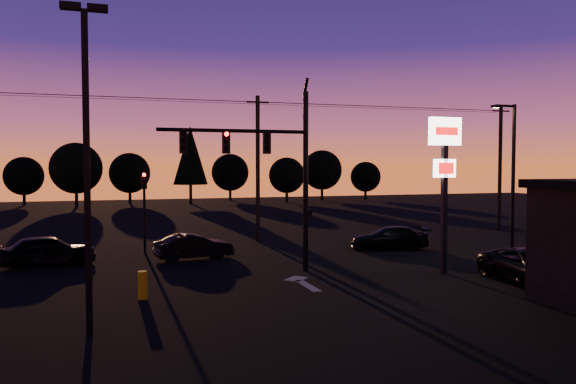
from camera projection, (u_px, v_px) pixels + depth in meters
The scene contains 23 objects.
ground at pixel (304, 292), 20.92m from camera, with size 120.00×120.00×0.00m, color black.
lane_arrow at pixel (302, 282), 22.66m from camera, with size 1.20×3.10×0.01m.
traffic_signal_mast at pixel (271, 161), 24.44m from camera, with size 6.79×0.52×8.58m.
secondary_signal at pixel (144, 200), 30.12m from camera, with size 0.30×0.31×4.35m.
parking_lot_light at pixel (86, 146), 15.48m from camera, with size 1.25×0.30×9.14m.
pylon_sign at pixel (445, 161), 24.30m from camera, with size 1.50×0.28×6.80m.
streetlight at pixel (512, 171), 30.28m from camera, with size 1.55×0.35×8.00m.
utility_pole_1 at pixel (258, 167), 34.61m from camera, with size 1.40×0.26×9.00m.
utility_pole_2 at pixel (500, 167), 40.23m from camera, with size 1.40×0.26×9.00m.
power_wires at pixel (258, 103), 34.42m from camera, with size 36.00×1.22×0.07m.
bollard at pixel (143, 285), 19.81m from camera, with size 0.33×0.33×1.00m, color #D9B809.
tree_1 at pixel (24, 176), 66.04m from camera, with size 4.54×4.54×5.71m.
tree_2 at pixel (76, 168), 63.12m from camera, with size 5.77×5.78×7.26m.
tree_3 at pixel (130, 173), 68.83m from camera, with size 4.95×4.95×6.22m.
tree_4 at pixel (190, 155), 68.06m from camera, with size 4.18×4.18×9.50m.
tree_5 at pixel (230, 172), 74.78m from camera, with size 4.95×4.95×6.22m.
tree_6 at pixel (287, 175), 70.98m from camera, with size 4.54×4.54×5.71m.
tree_7 at pixel (322, 170), 75.67m from camera, with size 5.36×5.36×6.74m.
tree_8 at pixel (366, 177), 76.65m from camera, with size 4.12×4.12×5.19m.
car_left at pixel (48, 250), 26.39m from camera, with size 1.73×4.30×1.47m, color black.
car_mid at pixel (194, 246), 28.25m from camera, with size 1.35×3.88×1.28m, color black.
car_right at pixel (389, 238), 31.59m from camera, with size 1.78×4.38×1.27m, color black.
suv_parked at pixel (532, 267), 22.37m from camera, with size 2.27×4.93×1.37m, color black.
Camera 1 is at (-7.07, -19.49, 4.75)m, focal length 35.00 mm.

